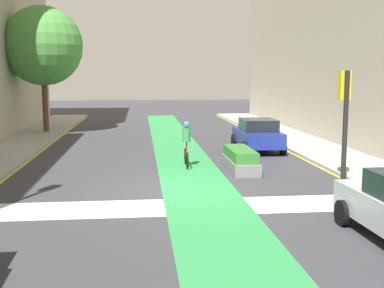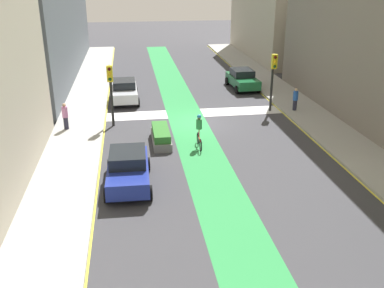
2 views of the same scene
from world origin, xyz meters
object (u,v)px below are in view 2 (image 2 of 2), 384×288
at_px(traffic_signal_near_right, 111,84).
at_px(car_green_left_near, 242,79).
at_px(car_silver_right_near, 125,91).
at_px(cyclist_in_lane, 199,130).
at_px(traffic_signal_near_left, 273,72).
at_px(pedestrian_sidewalk_left_a, 295,99).
at_px(pedestrian_sidewalk_right_a, 65,116).
at_px(car_blue_right_far, 128,168).
at_px(median_planter, 161,136).

distance_m(traffic_signal_near_right, car_green_left_near, 13.13).
relative_size(car_silver_right_near, cyclist_in_lane, 2.28).
distance_m(traffic_signal_near_right, traffic_signal_near_left, 10.80).
bearing_deg(traffic_signal_near_right, pedestrian_sidewalk_left_a, -174.67).
relative_size(cyclist_in_lane, pedestrian_sidewalk_left_a, 1.22).
bearing_deg(pedestrian_sidewalk_left_a, traffic_signal_near_right, 5.33).
relative_size(car_silver_right_near, pedestrian_sidewalk_right_a, 2.64).
bearing_deg(cyclist_in_lane, pedestrian_sidewalk_left_a, -144.85).
bearing_deg(pedestrian_sidewalk_right_a, car_green_left_near, -147.30).
bearing_deg(cyclist_in_lane, car_silver_right_near, -67.49).
relative_size(traffic_signal_near_right, car_green_left_near, 0.89).
height_order(car_blue_right_far, pedestrian_sidewalk_right_a, pedestrian_sidewalk_right_a).
distance_m(car_blue_right_far, cyclist_in_lane, 5.55).
relative_size(traffic_signal_near_right, traffic_signal_near_left, 0.97).
bearing_deg(pedestrian_sidewalk_left_a, car_green_left_near, -74.09).
distance_m(cyclist_in_lane, pedestrian_sidewalk_right_a, 8.36).
relative_size(car_green_left_near, car_blue_right_far, 1.01).
bearing_deg(car_blue_right_far, pedestrian_sidewalk_right_a, -64.38).
height_order(car_silver_right_near, median_planter, car_silver_right_near).
bearing_deg(median_planter, car_blue_right_far, 69.10).
bearing_deg(median_planter, car_silver_right_near, -77.24).
bearing_deg(traffic_signal_near_right, car_green_left_near, -142.51).
distance_m(pedestrian_sidewalk_right_a, pedestrian_sidewalk_left_a, 15.11).
bearing_deg(pedestrian_sidewalk_left_a, median_planter, 24.71).
bearing_deg(traffic_signal_near_left, median_planter, 31.08).
bearing_deg(traffic_signal_near_right, car_silver_right_near, -97.58).
distance_m(car_green_left_near, pedestrian_sidewalk_right_a, 15.55).
bearing_deg(cyclist_in_lane, car_blue_right_far, 45.64).
height_order(pedestrian_sidewalk_left_a, median_planter, pedestrian_sidewalk_left_a).
distance_m(traffic_signal_near_right, pedestrian_sidewalk_right_a, 3.31).
xyz_separation_m(traffic_signal_near_left, car_green_left_near, (0.37, -6.35, -1.97)).
relative_size(traffic_signal_near_right, car_silver_right_near, 0.90).
bearing_deg(pedestrian_sidewalk_left_a, car_silver_right_near, -20.96).
height_order(car_silver_right_near, car_green_left_near, same).
relative_size(car_silver_right_near, car_green_left_near, 0.99).
distance_m(car_blue_right_far, pedestrian_sidewalk_right_a, 8.44).
xyz_separation_m(car_blue_right_far, median_planter, (-1.86, -4.86, -0.40)).
height_order(cyclist_in_lane, pedestrian_sidewalk_left_a, cyclist_in_lane).
relative_size(car_green_left_near, pedestrian_sidewalk_left_a, 2.80).
relative_size(pedestrian_sidewalk_right_a, median_planter, 0.53).
distance_m(car_blue_right_far, pedestrian_sidewalk_left_a, 14.65).
bearing_deg(traffic_signal_near_right, traffic_signal_near_left, -171.71).
relative_size(traffic_signal_near_left, pedestrian_sidewalk_left_a, 2.58).
bearing_deg(pedestrian_sidewalk_left_a, traffic_signal_near_left, -14.97).
distance_m(traffic_signal_near_left, pedestrian_sidewalk_right_a, 13.73).
xyz_separation_m(car_blue_right_far, cyclist_in_lane, (-3.88, -3.97, 0.17)).
height_order(car_blue_right_far, median_planter, car_blue_right_far).
relative_size(car_blue_right_far, pedestrian_sidewalk_right_a, 2.64).
bearing_deg(car_green_left_near, cyclist_in_lane, 65.21).
distance_m(traffic_signal_near_left, car_green_left_near, 6.66).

